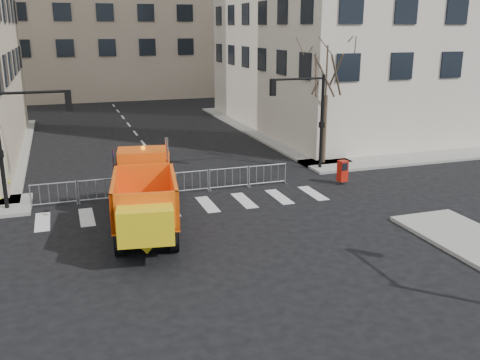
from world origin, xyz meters
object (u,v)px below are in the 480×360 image
object	(u,v)px
cop_c	(121,182)
plow_truck	(145,194)
cop_a	(139,184)
cop_b	(167,180)
newspaper_box	(343,171)

from	to	relation	value
cop_c	plow_truck	bearing A→B (deg)	40.28
cop_a	cop_b	world-z (taller)	cop_a
cop_a	plow_truck	bearing A→B (deg)	55.23
plow_truck	cop_c	bearing A→B (deg)	15.74
cop_c	newspaper_box	xyz separation A→B (m)	(11.26, -0.50, -0.31)
cop_a	newspaper_box	bearing A→B (deg)	149.09
cop_b	cop_c	world-z (taller)	cop_c
cop_a	cop_b	distance (m)	1.42
cop_b	newspaper_box	distance (m)	9.15
plow_truck	cop_a	bearing A→B (deg)	4.22
cop_b	cop_c	xyz separation A→B (m)	(-2.12, 0.00, 0.10)
plow_truck	cop_b	world-z (taller)	plow_truck
plow_truck	cop_b	distance (m)	4.33
cop_a	cop_b	bearing A→B (deg)	166.13
cop_b	cop_a	bearing A→B (deg)	5.57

